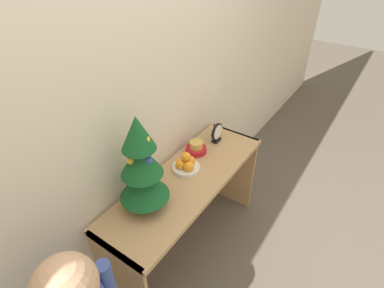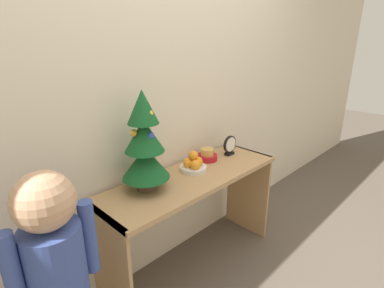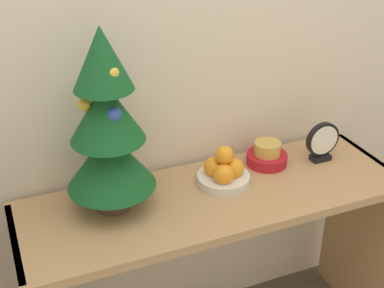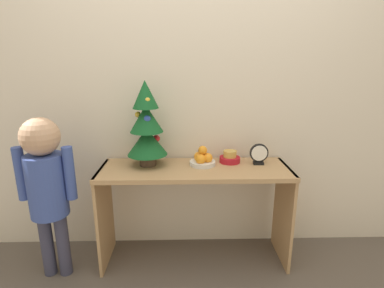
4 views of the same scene
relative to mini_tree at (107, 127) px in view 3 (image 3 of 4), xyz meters
name	(u,v)px [view 3 (image 3 of 4)]	position (x,y,z in m)	size (l,w,h in m)	color
back_wall	(185,11)	(0.32, 0.20, 0.26)	(7.00, 0.05, 2.50)	beige
console_table	(214,231)	(0.32, -0.06, -0.43)	(1.29, 0.43, 0.71)	tan
mini_tree	(107,127)	(0.00, 0.00, 0.00)	(0.27, 0.27, 0.58)	#4C3828
fruit_bowl	(224,172)	(0.38, -0.01, -0.24)	(0.18, 0.18, 0.14)	silver
singing_bowl	(267,155)	(0.58, 0.05, -0.24)	(0.15, 0.15, 0.09)	#AD1923
desk_clock	(322,142)	(0.77, -0.01, -0.20)	(0.13, 0.04, 0.15)	black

